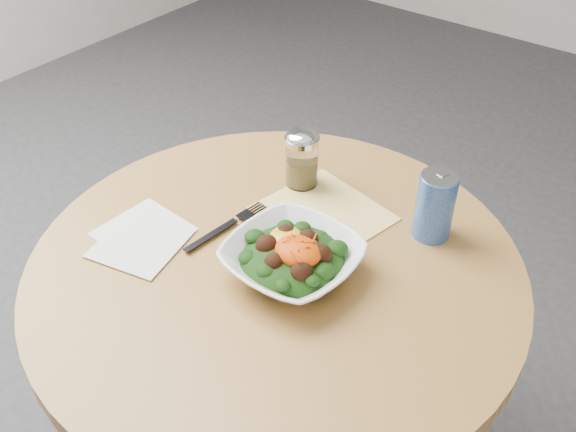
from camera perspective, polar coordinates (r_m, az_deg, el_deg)
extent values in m
cylinder|color=black|center=(1.46, -0.94, -15.45)|extent=(0.10, 0.10, 0.71)
cylinder|color=#AB7F3D|center=(1.18, -1.12, -4.71)|extent=(0.90, 0.90, 0.04)
cube|color=#EEA60C|center=(1.27, 3.14, 0.23)|extent=(0.27, 0.25, 0.00)
cube|color=white|center=(1.26, -12.73, -1.37)|extent=(0.16, 0.16, 0.00)
cube|color=white|center=(1.23, -13.01, -2.38)|extent=(0.18, 0.18, 0.00)
imported|color=white|center=(1.13, 0.40, -3.89)|extent=(0.24, 0.24, 0.06)
ellipsoid|color=black|center=(1.13, 0.40, -3.95)|extent=(0.19, 0.19, 0.07)
ellipsoid|color=gold|center=(1.13, -0.18, -1.86)|extent=(0.06, 0.06, 0.02)
ellipsoid|color=#DD3A04|center=(1.09, 0.90, -3.14)|extent=(0.08, 0.07, 0.04)
cube|color=black|center=(1.22, -6.85, -1.73)|extent=(0.03, 0.13, 0.00)
cube|color=black|center=(1.27, -3.33, 0.34)|extent=(0.03, 0.07, 0.00)
cylinder|color=silver|center=(1.32, 1.24, 4.76)|extent=(0.07, 0.07, 0.10)
cylinder|color=#A38E4C|center=(1.33, 1.23, 3.97)|extent=(0.06, 0.06, 0.06)
cylinder|color=silver|center=(1.29, 1.27, 6.80)|extent=(0.07, 0.07, 0.01)
ellipsoid|color=silver|center=(1.29, 1.28, 7.03)|extent=(0.07, 0.07, 0.03)
cylinder|color=#0D3898|center=(1.21, 12.92, 0.86)|extent=(0.07, 0.07, 0.13)
cylinder|color=silver|center=(1.17, 13.38, 3.47)|extent=(0.07, 0.07, 0.00)
cube|color=silver|center=(1.18, 13.68, 3.73)|extent=(0.02, 0.02, 0.00)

